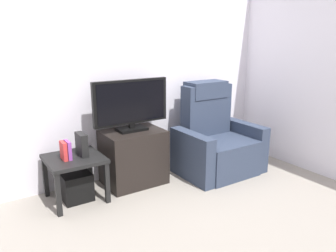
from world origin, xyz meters
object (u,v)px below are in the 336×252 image
(book_middle, at_px, (68,150))
(television, at_px, (131,104))
(side_table, at_px, (74,164))
(book_leftmost, at_px, (64,151))
(recliner_armchair, at_px, (216,141))
(tv_stand, at_px, (133,157))
(game_console, at_px, (82,144))
(subwoofer_box, at_px, (76,186))

(book_middle, bearing_deg, television, 6.37)
(side_table, bearing_deg, book_leftmost, -168.69)
(television, bearing_deg, recliner_armchair, -13.36)
(tv_stand, distance_m, game_console, 0.64)
(tv_stand, xyz_separation_m, recliner_armchair, (1.01, -0.22, 0.07))
(book_middle, bearing_deg, tv_stand, 4.90)
(television, bearing_deg, subwoofer_box, -174.76)
(subwoofer_box, distance_m, book_leftmost, 0.42)
(side_table, bearing_deg, game_console, 6.34)
(side_table, xyz_separation_m, subwoofer_box, (0.00, -0.00, -0.24))
(side_table, distance_m, game_console, 0.21)
(television, distance_m, book_leftmost, 0.86)
(game_console, bearing_deg, tv_stand, 3.22)
(recliner_armchair, relative_size, game_console, 4.77)
(television, height_order, side_table, television)
(recliner_armchair, distance_m, book_middle, 1.76)
(side_table, bearing_deg, book_middle, -160.92)
(tv_stand, xyz_separation_m, book_middle, (-0.73, -0.06, 0.24))
(book_leftmost, height_order, game_console, game_console)
(game_console, bearing_deg, book_middle, -168.53)
(recliner_armchair, bearing_deg, book_middle, 163.96)
(subwoofer_box, bearing_deg, game_console, 6.34)
(recliner_armchair, relative_size, book_leftmost, 6.05)
(book_leftmost, bearing_deg, subwoofer_box, 11.31)
(tv_stand, relative_size, side_table, 1.21)
(tv_stand, distance_m, side_table, 0.68)
(recliner_armchair, relative_size, book_middle, 5.95)
(tv_stand, bearing_deg, book_middle, -175.10)
(side_table, distance_m, subwoofer_box, 0.24)
(recliner_armchair, xyz_separation_m, game_console, (-1.60, 0.19, 0.20))
(book_leftmost, relative_size, book_middle, 0.98)
(subwoofer_box, distance_m, game_console, 0.44)
(side_table, relative_size, game_console, 2.39)
(game_console, bearing_deg, book_leftmost, -171.03)
(television, height_order, game_console, television)
(game_console, bearing_deg, television, 5.07)
(book_leftmost, distance_m, game_console, 0.19)
(book_middle, xyz_separation_m, game_console, (0.15, 0.03, 0.02))
(television, bearing_deg, book_middle, -173.63)
(tv_stand, xyz_separation_m, book_leftmost, (-0.78, -0.06, 0.24))
(recliner_armchair, height_order, side_table, recliner_armchair)
(tv_stand, xyz_separation_m, television, (0.00, 0.02, 0.60))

